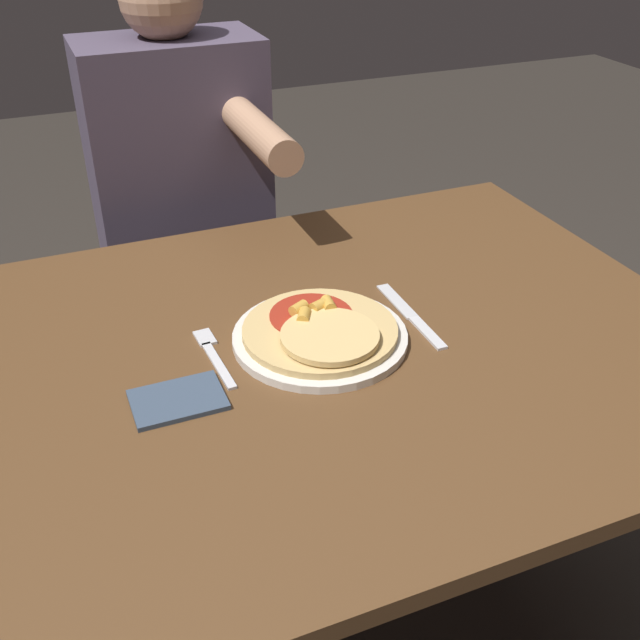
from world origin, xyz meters
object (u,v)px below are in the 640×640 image
object	(u,v)px
plate	(320,337)
knife	(412,316)
pizza	(321,330)
dining_table	(339,386)
person_diner	(183,193)
fork	(213,355)

from	to	relation	value
plate	knife	bearing A→B (deg)	2.27
plate	pizza	world-z (taller)	pizza
dining_table	knife	distance (m)	0.17
dining_table	person_diner	distance (m)	0.71
dining_table	pizza	distance (m)	0.12
knife	pizza	bearing A→B (deg)	-175.97
plate	fork	size ratio (longest dim) A/B	1.61
plate	person_diner	xyz separation A→B (m)	(-0.06, 0.70, -0.01)
knife	fork	bearing A→B (deg)	177.07
pizza	person_diner	distance (m)	0.70
dining_table	person_diner	bearing A→B (deg)	97.37
pizza	person_diner	xyz separation A→B (m)	(-0.06, 0.70, -0.03)
fork	pizza	bearing A→B (deg)	-9.80
plate	pizza	size ratio (longest dim) A/B	1.13
dining_table	plate	size ratio (longest dim) A/B	4.28
pizza	person_diner	size ratio (longest dim) A/B	0.20
fork	plate	bearing A→B (deg)	-8.09
plate	knife	size ratio (longest dim) A/B	1.29
fork	dining_table	bearing A→B (deg)	-8.69
dining_table	fork	world-z (taller)	fork
person_diner	dining_table	bearing A→B (deg)	-82.63
fork	person_diner	bearing A→B (deg)	80.53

